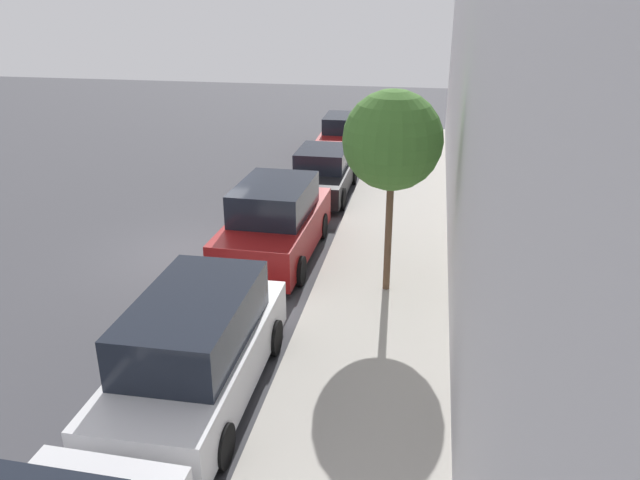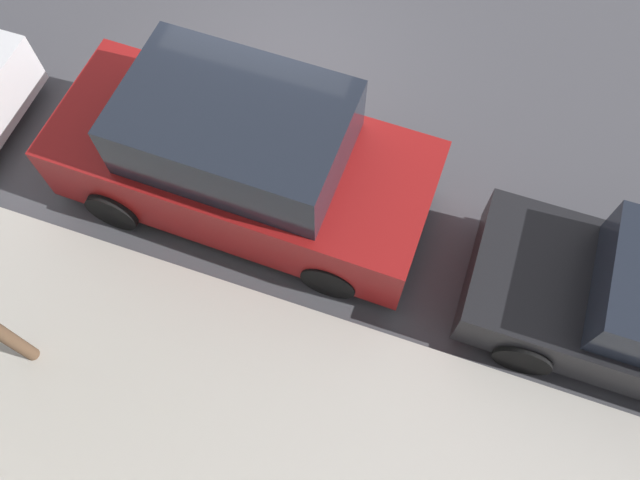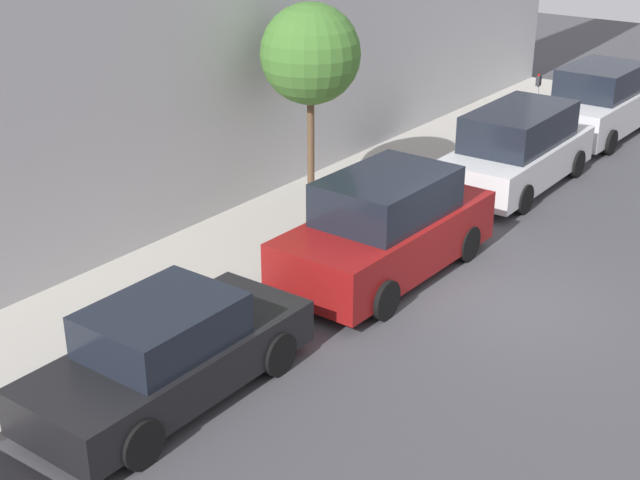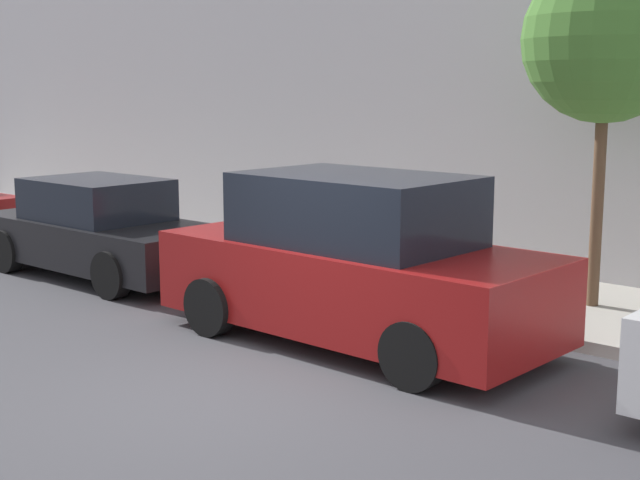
{
  "view_description": "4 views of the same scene",
  "coord_description": "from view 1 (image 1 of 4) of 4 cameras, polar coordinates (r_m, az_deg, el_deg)",
  "views": [
    {
      "loc": [
        5.92,
        -14.08,
        6.49
      ],
      "look_at": [
        3.52,
        -0.86,
        1.0
      ],
      "focal_mm": 35.0,
      "sensor_mm": 36.0,
      "label": 1
    },
    {
      "loc": [
        5.92,
        2.55,
        7.5
      ],
      "look_at": [
        2.95,
        1.53,
        1.0
      ],
      "focal_mm": 35.0,
      "sensor_mm": 36.0,
      "label": 2
    },
    {
      "loc": [
        -5.91,
        13.16,
        7.29
      ],
      "look_at": [
        2.75,
        1.51,
        1.0
      ],
      "focal_mm": 50.0,
      "sensor_mm": 36.0,
      "label": 3
    },
    {
      "loc": [
        -5.72,
        -6.13,
        2.97
      ],
      "look_at": [
        2.86,
        1.36,
        1.0
      ],
      "focal_mm": 50.0,
      "sensor_mm": 36.0,
      "label": 4
    }
  ],
  "objects": [
    {
      "name": "parked_suv_third",
      "position": [
        15.79,
        -4.12,
        1.55
      ],
      "size": [
        2.08,
        4.84,
        1.98
      ],
      "color": "maroon",
      "rests_on": "ground_plane"
    },
    {
      "name": "parked_sedan_fifth",
      "position": [
        26.31,
        2.2,
        9.55
      ],
      "size": [
        1.92,
        4.54,
        1.54
      ],
      "color": "maroon",
      "rests_on": "ground_plane"
    },
    {
      "name": "sidewalk",
      "position": [
        15.5,
        6.0,
        -2.36
      ],
      "size": [
        3.02,
        32.0,
        0.15
      ],
      "color": "#B2ADA3",
      "rests_on": "ground_plane"
    },
    {
      "name": "street_tree",
      "position": [
        13.07,
        6.65,
        8.99
      ],
      "size": [
        2.09,
        2.09,
        4.44
      ],
      "color": "brown",
      "rests_on": "sidewalk"
    },
    {
      "name": "ground_plane",
      "position": [
        16.59,
        -11.52,
        -1.27
      ],
      "size": [
        60.0,
        60.0,
        0.0
      ],
      "primitive_type": "plane",
      "color": "#424247"
    },
    {
      "name": "fire_hydrant",
      "position": [
        29.49,
        6.15,
        10.38
      ],
      "size": [
        0.2,
        0.2,
        0.69
      ],
      "color": "gold",
      "rests_on": "sidewalk"
    },
    {
      "name": "parked_minivan_second",
      "position": [
        10.66,
        -11.21,
        -9.76
      ],
      "size": [
        2.02,
        4.91,
        1.9
      ],
      "color": "silver",
      "rests_on": "ground_plane"
    },
    {
      "name": "parked_sedan_fourth",
      "position": [
        20.78,
        0.23,
        6.12
      ],
      "size": [
        1.92,
        4.51,
        1.54
      ],
      "color": "black",
      "rests_on": "ground_plane"
    }
  ]
}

